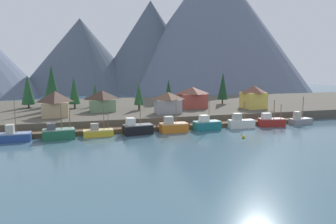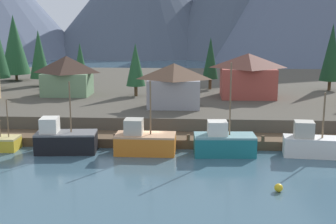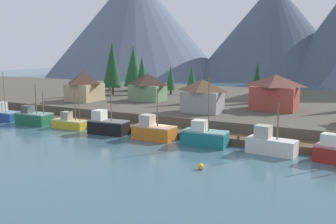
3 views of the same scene
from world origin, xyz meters
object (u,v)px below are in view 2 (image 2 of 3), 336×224
(fishing_boat_orange, at_px, (144,141))
(conifer_back_right, at_px, (332,52))
(fishing_boat_white, at_px, (313,144))
(house_grey, at_px, (174,85))
(house_red, at_px, (248,75))
(house_green, at_px, (67,75))
(fishing_boat_black, at_px, (64,140))
(conifer_back_left, at_px, (210,58))
(conifer_mid_left, at_px, (80,60))
(conifer_near_right, at_px, (39,54))
(conifer_mid_right, at_px, (14,45))
(channel_buoy, at_px, (279,188))
(conifer_far_left, at_px, (136,65))
(fishing_boat_teal, at_px, (224,143))

(fishing_boat_orange, xyz_separation_m, conifer_back_right, (26.94, 29.03, 7.34))
(fishing_boat_white, bearing_deg, house_grey, 145.64)
(house_red, bearing_deg, house_green, -179.83)
(fishing_boat_black, distance_m, house_green, 22.84)
(conifer_back_left, bearing_deg, conifer_mid_left, 167.24)
(house_green, relative_size, conifer_mid_left, 1.01)
(fishing_boat_black, xyz_separation_m, conifer_back_right, (35.36, 29.23, 7.28))
(conifer_back_left, bearing_deg, house_red, -54.80)
(conifer_back_right, bearing_deg, conifer_near_right, 177.34)
(conifer_mid_right, distance_m, conifer_back_right, 56.05)
(conifer_mid_left, height_order, channel_buoy, conifer_mid_left)
(fishing_boat_orange, xyz_separation_m, conifer_far_left, (-3.65, 21.49, 5.92))
(channel_buoy, bearing_deg, fishing_boat_black, 153.89)
(conifer_mid_left, height_order, conifer_mid_right, conifer_mid_right)
(fishing_boat_orange, bearing_deg, fishing_boat_black, -178.22)
(conifer_near_right, height_order, conifer_mid_right, conifer_mid_right)
(fishing_boat_orange, distance_m, conifer_far_left, 22.59)
(fishing_boat_teal, distance_m, conifer_far_left, 25.34)
(fishing_boat_black, relative_size, fishing_boat_white, 1.13)
(conifer_back_left, distance_m, conifer_far_left, 13.64)
(fishing_boat_white, xyz_separation_m, conifer_far_left, (-21.09, 21.42, 5.91))
(house_grey, relative_size, conifer_near_right, 0.74)
(fishing_boat_black, bearing_deg, conifer_mid_left, 95.96)
(channel_buoy, bearing_deg, house_green, 129.56)
(fishing_boat_black, xyz_separation_m, channel_buoy, (20.63, -10.11, -0.99))
(fishing_boat_black, relative_size, conifer_far_left, 0.96)
(conifer_back_right, bearing_deg, fishing_boat_teal, -122.64)
(fishing_boat_teal, xyz_separation_m, conifer_far_left, (-11.95, 21.56, 5.89))
(fishing_boat_black, distance_m, conifer_back_right, 46.45)
(fishing_boat_black, bearing_deg, conifer_near_right, 107.51)
(house_red, bearing_deg, fishing_boat_orange, -120.93)
(conifer_far_left, bearing_deg, house_red, 0.41)
(house_grey, distance_m, conifer_mid_right, 40.08)
(conifer_back_left, bearing_deg, house_grey, -107.26)
(fishing_boat_orange, height_order, house_green, house_green)
(conifer_back_left, xyz_separation_m, conifer_back_right, (19.29, -0.09, 1.04))
(fishing_boat_teal, bearing_deg, fishing_boat_white, -2.22)
(fishing_boat_white, bearing_deg, conifer_back_left, 114.26)
(conifer_mid_right, bearing_deg, fishing_boat_black, -62.25)
(house_green, xyz_separation_m, conifer_back_left, (21.74, 7.59, 2.04))
(conifer_far_left, xyz_separation_m, channel_buoy, (15.86, -31.80, -6.85))
(house_red, distance_m, conifer_mid_left, 30.92)
(fishing_boat_teal, height_order, house_red, fishing_boat_teal)
(house_red, height_order, conifer_mid_right, conifer_mid_right)
(conifer_far_left, bearing_deg, house_grey, -55.30)
(conifer_back_right, height_order, conifer_far_left, conifer_back_right)
(fishing_boat_white, xyz_separation_m, conifer_near_right, (-39.03, 31.22, 6.64))
(fishing_boat_white, relative_size, house_grey, 0.94)
(fishing_boat_white, bearing_deg, conifer_back_right, 77.49)
(house_green, height_order, conifer_near_right, conifer_near_right)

